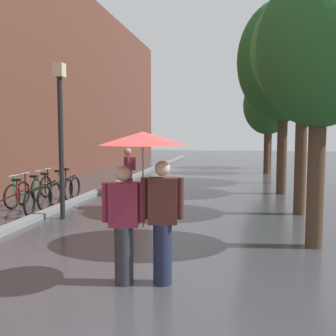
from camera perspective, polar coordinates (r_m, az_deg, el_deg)
The scene contains 16 objects.
ground_plane at distance 6.04m, azimuth -6.34°, elevation -15.30°, with size 80.00×80.00×0.00m, color #38383D.
kerb_strip at distance 16.28m, azimuth -6.96°, elevation -2.06°, with size 0.30×36.00×0.12m, color slate.
street_tree_0 at distance 7.74m, azimuth 21.08°, elevation 15.58°, with size 2.23×2.23×4.99m.
street_tree_1 at distance 10.75m, azimuth 18.98°, elevation 15.68°, with size 2.63×2.63×5.62m.
street_tree_2 at distance 14.14m, azimuth 16.43°, elevation 14.58°, with size 3.12×3.12×6.51m.
street_tree_3 at distance 17.02m, azimuth 16.05°, elevation 11.99°, with size 3.16×3.16×5.78m.
street_tree_4 at distance 20.78m, azimuth 14.20°, elevation 8.76°, with size 2.46×2.46×4.98m.
street_tree_5 at distance 23.83m, azimuth 14.56°, elevation 9.24°, with size 2.67×2.67×5.59m.
parked_bicycle_0 at distance 10.62m, azimuth -21.89°, elevation -4.57°, with size 1.17×0.84×0.96m.
parked_bicycle_1 at distance 11.32m, azimuth -19.50°, elevation -3.90°, with size 1.14×0.80×0.96m.
parked_bicycle_2 at distance 11.89m, azimuth -18.11°, elevation -3.43°, with size 1.11×0.75×0.96m.
parked_bicycle_3 at distance 12.57m, azimuth -16.34°, elevation -2.93°, with size 1.13×0.77×0.96m.
parked_bicycle_4 at distance 13.15m, azimuth -15.28°, elevation -2.55°, with size 1.11×0.74×0.96m.
couple_under_umbrella at distance 5.42m, azimuth -3.61°, elevation -1.93°, with size 1.19×1.19×2.12m.
street_lamp_post at distance 9.84m, azimuth -15.22°, elevation 5.62°, with size 0.24×0.24×3.73m.
pedestrian_walking_midground at distance 10.94m, azimuth -5.72°, elevation -1.21°, with size 0.40×0.57×1.68m.
Camera 1 is at (1.65, -5.41, 2.11)m, focal length 42.29 mm.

